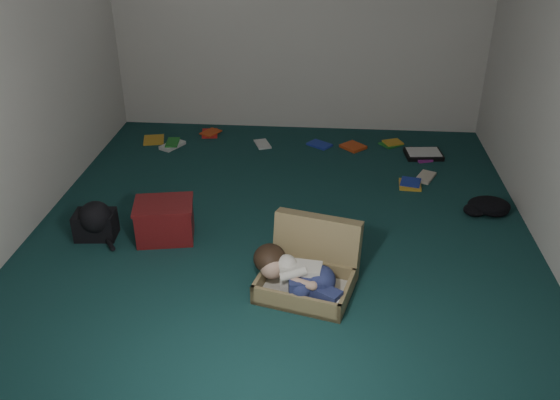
# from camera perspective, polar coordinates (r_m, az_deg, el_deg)

# --- Properties ---
(floor) EXTENTS (4.50, 4.50, 0.00)m
(floor) POSITION_cam_1_polar(r_m,az_deg,el_deg) (4.81, 0.15, -2.81)
(floor) COLOR #143938
(floor) RESTS_ON ground
(wall_back) EXTENTS (4.50, 0.00, 4.50)m
(wall_back) POSITION_cam_1_polar(r_m,az_deg,el_deg) (6.47, 1.85, 17.81)
(wall_back) COLOR silver
(wall_back) RESTS_ON ground
(wall_front) EXTENTS (4.50, 0.00, 4.50)m
(wall_front) POSITION_cam_1_polar(r_m,az_deg,el_deg) (2.23, -4.49, -4.26)
(wall_front) COLOR silver
(wall_front) RESTS_ON ground
(wall_left) EXTENTS (0.00, 4.50, 4.50)m
(wall_left) POSITION_cam_1_polar(r_m,az_deg,el_deg) (4.86, -24.59, 11.69)
(wall_left) COLOR silver
(wall_left) RESTS_ON ground
(suitcase) EXTENTS (0.75, 0.74, 0.45)m
(suitcase) POSITION_cam_1_polar(r_m,az_deg,el_deg) (4.12, 2.89, -6.55)
(suitcase) COLOR #927D50
(suitcase) RESTS_ON floor
(person) EXTENTS (0.63, 0.44, 0.28)m
(person) POSITION_cam_1_polar(r_m,az_deg,el_deg) (3.99, 1.67, -7.18)
(person) COLOR silver
(person) RESTS_ON suitcase
(maroon_bin) EXTENTS (0.51, 0.43, 0.31)m
(maroon_bin) POSITION_cam_1_polar(r_m,az_deg,el_deg) (4.71, -11.02, -1.94)
(maroon_bin) COLOR maroon
(maroon_bin) RESTS_ON floor
(backpack) EXTENTS (0.41, 0.34, 0.23)m
(backpack) POSITION_cam_1_polar(r_m,az_deg,el_deg) (4.87, -17.34, -2.20)
(backpack) COLOR black
(backpack) RESTS_ON floor
(clothing_pile) EXTENTS (0.52, 0.47, 0.14)m
(clothing_pile) POSITION_cam_1_polar(r_m,az_deg,el_deg) (5.36, 19.02, -0.17)
(clothing_pile) COLOR black
(clothing_pile) RESTS_ON floor
(paper_tray) EXTENTS (0.39, 0.31, 0.05)m
(paper_tray) POSITION_cam_1_polar(r_m,az_deg,el_deg) (6.25, 13.64, 4.33)
(paper_tray) COLOR black
(paper_tray) RESTS_ON floor
(book_scatter) EXTENTS (3.08, 1.35, 0.02)m
(book_scatter) POSITION_cam_1_polar(r_m,az_deg,el_deg) (6.19, 3.67, 4.72)
(book_scatter) COLOR gold
(book_scatter) RESTS_ON floor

